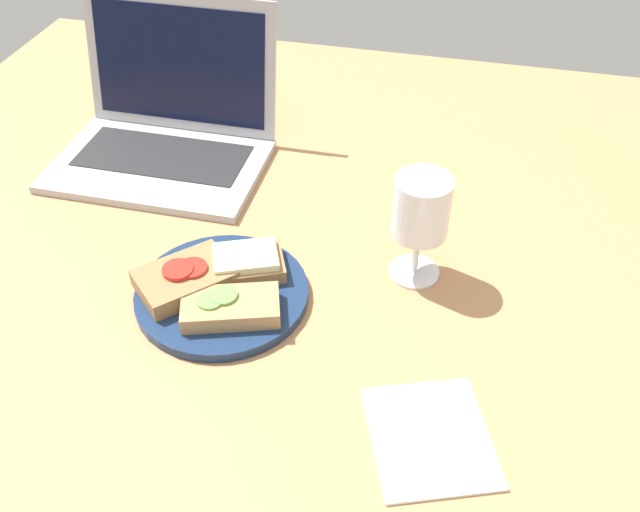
% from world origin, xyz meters
% --- Properties ---
extents(wooden_table, '(1.40, 1.40, 0.03)m').
position_xyz_m(wooden_table, '(0.00, 0.00, 0.01)').
color(wooden_table, '#B27F51').
rests_on(wooden_table, ground).
extents(plate, '(0.22, 0.22, 0.01)m').
position_xyz_m(plate, '(-0.05, -0.06, 0.04)').
color(plate, navy).
rests_on(plate, wooden_table).
extents(sandwich_with_cucumber, '(0.13, 0.10, 0.03)m').
position_xyz_m(sandwich_with_cucumber, '(-0.02, -0.10, 0.06)').
color(sandwich_with_cucumber, '#A88456').
rests_on(sandwich_with_cucumber, plate).
extents(sandwich_with_cheese, '(0.12, 0.10, 0.03)m').
position_xyz_m(sandwich_with_cheese, '(-0.03, -0.02, 0.06)').
color(sandwich_with_cheese, '#937047').
rests_on(sandwich_with_cheese, plate).
extents(sandwich_with_tomato, '(0.14, 0.14, 0.03)m').
position_xyz_m(sandwich_with_tomato, '(-0.09, -0.07, 0.06)').
color(sandwich_with_tomato, '#937047').
rests_on(sandwich_with_tomato, plate).
extents(wine_glass, '(0.07, 0.07, 0.15)m').
position_xyz_m(wine_glass, '(0.19, 0.04, 0.13)').
color(wine_glass, white).
rests_on(wine_glass, wooden_table).
extents(laptop, '(0.33, 0.26, 0.23)m').
position_xyz_m(laptop, '(-0.24, 0.24, 0.08)').
color(laptop, '#ADAFB5').
rests_on(laptop, wooden_table).
extents(napkin, '(0.17, 0.18, 0.00)m').
position_xyz_m(napkin, '(0.24, -0.21, 0.03)').
color(napkin, white).
rests_on(napkin, wooden_table).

